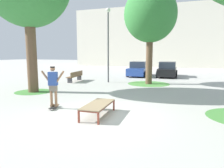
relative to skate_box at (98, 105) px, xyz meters
The scene contains 12 objects.
ground_plane 0.42m from the skate_box, 165.98° to the left, with size 120.00×120.00×0.00m, color #B7B5AD.
building_facade 31.64m from the skate_box, 95.01° to the left, with size 29.44×4.00×10.33m, color silver.
skate_box is the anchor object (origin of this frame).
skateboard 2.23m from the skate_box, behind, with size 0.41×0.82×0.09m.
skater 2.30m from the skate_box, behind, with size 0.98×0.38×1.69m.
grass_patch_near_left 6.56m from the skate_box, 150.98° to the left, with size 2.21×2.21×0.01m, color #47893D.
tree_mid_back 10.15m from the skate_box, 88.58° to the left, with size 3.87×3.87×7.18m.
grass_patch_mid_back 9.01m from the skate_box, 88.58° to the left, with size 3.20×3.20×0.01m, color #519342.
car_blue 14.53m from the skate_box, 97.13° to the left, with size 2.02×4.25×1.50m.
car_black 14.78m from the skate_box, 85.98° to the left, with size 2.06×4.27×1.50m.
park_bench 10.11m from the skate_box, 124.94° to the left, with size 0.71×2.43×0.83m.
light_post 9.91m from the skate_box, 109.02° to the left, with size 0.36×0.36×5.83m.
Camera 1 is at (3.17, -6.94, 2.31)m, focal length 33.58 mm.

